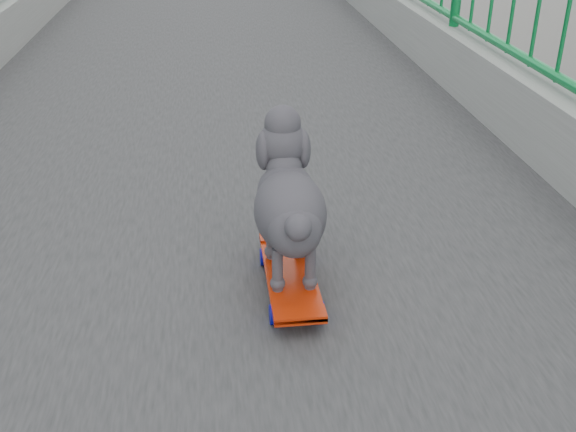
# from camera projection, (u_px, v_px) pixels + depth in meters

# --- Properties ---
(railing) EXTENTS (3.00, 24.00, 1.42)m
(railing) POSITION_uv_depth(u_px,v_px,m) (217.00, 204.00, 2.00)
(railing) COLOR gray
(railing) RESTS_ON footbridge
(skateboard) EXTENTS (0.15, 0.48, 0.06)m
(skateboard) POSITION_uv_depth(u_px,v_px,m) (290.00, 276.00, 1.95)
(skateboard) COLOR red
(skateboard) RESTS_ON footbridge
(poodle) EXTENTS (0.20, 0.49, 0.40)m
(poodle) POSITION_uv_depth(u_px,v_px,m) (289.00, 201.00, 1.87)
(poodle) COLOR #333036
(poodle) RESTS_ON skateboard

